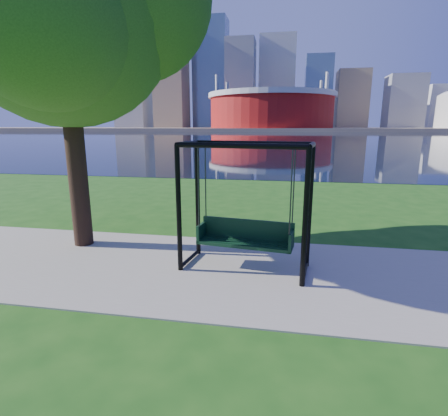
# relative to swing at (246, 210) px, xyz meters

# --- Properties ---
(ground) EXTENTS (900.00, 900.00, 0.00)m
(ground) POSITION_rel_swing_xyz_m (-0.60, 0.27, -1.26)
(ground) COLOR #1E5114
(ground) RESTS_ON ground
(path) EXTENTS (120.00, 4.00, 0.03)m
(path) POSITION_rel_swing_xyz_m (-0.60, -0.23, -1.24)
(path) COLOR #9E937F
(path) RESTS_ON ground
(river) EXTENTS (900.00, 180.00, 0.02)m
(river) POSITION_rel_swing_xyz_m (-0.60, 102.27, -1.25)
(river) COLOR black
(river) RESTS_ON ground
(far_bank) EXTENTS (900.00, 228.00, 2.00)m
(far_bank) POSITION_rel_swing_xyz_m (-0.60, 306.27, -0.26)
(far_bank) COLOR #937F60
(far_bank) RESTS_ON ground
(stadium) EXTENTS (83.00, 83.00, 32.00)m
(stadium) POSITION_rel_swing_xyz_m (-10.60, 235.27, 12.97)
(stadium) COLOR maroon
(stadium) RESTS_ON far_bank
(skyline) EXTENTS (392.00, 66.00, 96.50)m
(skyline) POSITION_rel_swing_xyz_m (-4.87, 319.66, 34.63)
(skyline) COLOR gray
(skyline) RESTS_ON far_bank
(swing) EXTENTS (2.67, 1.42, 2.60)m
(swing) POSITION_rel_swing_xyz_m (0.00, 0.00, 0.00)
(swing) COLOR black
(swing) RESTS_ON ground
(park_tree) EXTENTS (6.32, 5.70, 7.84)m
(park_tree) POSITION_rel_swing_xyz_m (-4.19, 0.84, 4.19)
(park_tree) COLOR black
(park_tree) RESTS_ON ground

